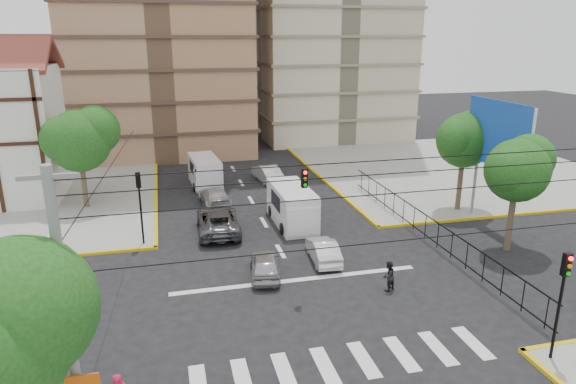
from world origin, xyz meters
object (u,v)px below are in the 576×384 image
object	(u,v)px
van_left_lane	(205,173)
car_white_front_right	(323,250)
traffic_light_se	(562,289)
van_right_lane	(293,208)
pedestrian_crosswalk	(388,276)
car_silver_front_left	(265,264)
traffic_light_nw	(140,196)

from	to	relation	value
van_left_lane	car_white_front_right	world-z (taller)	van_left_lane
traffic_light_se	van_right_lane	xyz separation A→B (m)	(-6.02, 16.79, -1.88)
van_left_lane	pedestrian_crosswalk	world-z (taller)	van_left_lane
car_silver_front_left	pedestrian_crosswalk	world-z (taller)	pedestrian_crosswalk
traffic_light_se	car_white_front_right	distance (m)	12.66
car_silver_front_left	car_white_front_right	size ratio (longest dim) A/B	0.98
traffic_light_se	pedestrian_crosswalk	world-z (taller)	traffic_light_se
van_left_lane	car_silver_front_left	distance (m)	17.61
traffic_light_se	van_left_lane	bearing A→B (deg)	111.54
van_left_lane	traffic_light_se	bearing A→B (deg)	-73.18
traffic_light_se	traffic_light_nw	size ratio (longest dim) A/B	1.00
traffic_light_se	car_silver_front_left	xyz separation A→B (m)	(-9.30, 9.93, -2.47)
car_silver_front_left	traffic_light_se	bearing A→B (deg)	141.88
traffic_light_nw	traffic_light_se	bearing A→B (deg)	-45.00
traffic_light_nw	van_left_lane	xyz separation A→B (m)	(4.76, 11.87, -1.95)
traffic_light_nw	van_left_lane	size ratio (longest dim) A/B	0.81
traffic_light_nw	pedestrian_crosswalk	bearing A→B (deg)	-36.33
traffic_light_se	pedestrian_crosswalk	size ratio (longest dim) A/B	2.84
traffic_light_se	traffic_light_nw	world-z (taller)	same
van_right_lane	car_silver_front_left	xyz separation A→B (m)	(-3.28, -6.86, -0.60)
car_silver_front_left	pedestrian_crosswalk	distance (m)	6.37
van_right_lane	car_white_front_right	size ratio (longest dim) A/B	1.48
van_left_lane	traffic_light_nw	bearing A→B (deg)	-116.57
van_left_lane	car_silver_front_left	xyz separation A→B (m)	(1.54, -17.54, -0.52)
car_white_front_right	traffic_light_se	bearing A→B (deg)	121.81
traffic_light_nw	car_white_front_right	distance (m)	11.14
van_right_lane	car_white_front_right	world-z (taller)	van_right_lane
van_left_lane	car_white_front_right	distance (m)	17.24
car_silver_front_left	pedestrian_crosswalk	size ratio (longest dim) A/B	2.43
van_left_lane	car_silver_front_left	bearing A→B (deg)	-89.69
traffic_light_nw	car_white_front_right	size ratio (longest dim) A/B	1.15
car_silver_front_left	van_right_lane	bearing A→B (deg)	-106.75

